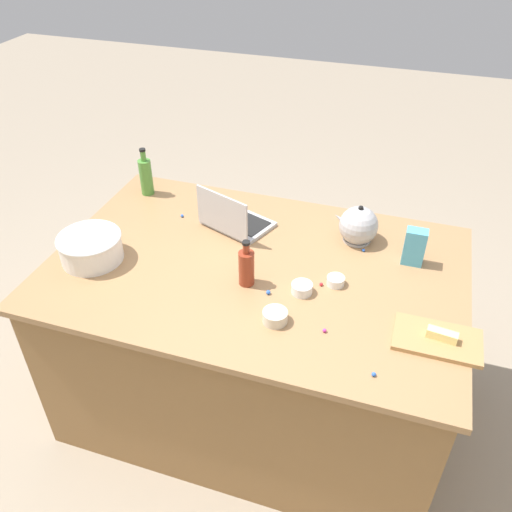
# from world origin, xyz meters

# --- Properties ---
(ground_plane) EXTENTS (12.00, 12.00, 0.00)m
(ground_plane) POSITION_xyz_m (0.00, 0.00, 0.00)
(ground_plane) COLOR gray
(island_counter) EXTENTS (1.80, 1.19, 0.90)m
(island_counter) POSITION_xyz_m (0.00, 0.00, 0.45)
(island_counter) COLOR olive
(island_counter) RESTS_ON ground
(laptop) EXTENTS (0.37, 0.32, 0.22)m
(laptop) POSITION_xyz_m (0.20, -0.25, 0.95)
(laptop) COLOR #B7B7BC
(laptop) RESTS_ON island_counter
(mixing_bowl_large) EXTENTS (0.28, 0.28, 0.12)m
(mixing_bowl_large) POSITION_xyz_m (0.70, 0.18, 0.96)
(mixing_bowl_large) COLOR white
(mixing_bowl_large) RESTS_ON island_counter
(bottle_olive) EXTENTS (0.07, 0.07, 0.26)m
(bottle_olive) POSITION_xyz_m (0.74, -0.42, 1.00)
(bottle_olive) COLOR #4C8C38
(bottle_olive) RESTS_ON island_counter
(bottle_soy) EXTENTS (0.07, 0.07, 0.21)m
(bottle_soy) POSITION_xyz_m (0.00, 0.13, 0.98)
(bottle_soy) COLOR maroon
(bottle_soy) RESTS_ON island_counter
(kettle) EXTENTS (0.21, 0.18, 0.20)m
(kettle) POSITION_xyz_m (-0.39, -0.33, 0.98)
(kettle) COLOR #ADADB2
(kettle) RESTS_ON island_counter
(cutting_board) EXTENTS (0.32, 0.19, 0.02)m
(cutting_board) POSITION_xyz_m (-0.78, 0.23, 0.91)
(cutting_board) COLOR #AD7F4C
(cutting_board) RESTS_ON island_counter
(butter_stick_left) EXTENTS (0.11, 0.05, 0.04)m
(butter_stick_left) POSITION_xyz_m (-0.79, 0.23, 0.94)
(butter_stick_left) COLOR #F4E58C
(butter_stick_left) RESTS_ON cutting_board
(ramekin_small) EXTENTS (0.07, 0.07, 0.04)m
(ramekin_small) POSITION_xyz_m (-0.36, 0.02, 0.92)
(ramekin_small) COLOR white
(ramekin_small) RESTS_ON island_counter
(ramekin_medium) EXTENTS (0.09, 0.09, 0.04)m
(ramekin_medium) POSITION_xyz_m (-0.24, 0.12, 0.92)
(ramekin_medium) COLOR white
(ramekin_medium) RESTS_ON island_counter
(ramekin_wide) EXTENTS (0.10, 0.10, 0.05)m
(ramekin_wide) POSITION_xyz_m (-0.18, 0.31, 0.92)
(ramekin_wide) COLOR beige
(ramekin_wide) RESTS_ON island_counter
(candy_bag) EXTENTS (0.09, 0.06, 0.17)m
(candy_bag) POSITION_xyz_m (-0.65, -0.23, 0.99)
(candy_bag) COLOR #4CA5CC
(candy_bag) RESTS_ON island_counter
(candy_0) EXTENTS (0.02, 0.02, 0.02)m
(candy_0) POSITION_xyz_m (0.35, -0.27, 0.91)
(candy_0) COLOR orange
(candy_0) RESTS_ON island_counter
(candy_1) EXTENTS (0.02, 0.02, 0.02)m
(candy_1) POSITION_xyz_m (-0.37, 0.31, 0.91)
(candy_1) COLOR #CC3399
(candy_1) RESTS_ON island_counter
(candy_2) EXTENTS (0.01, 0.01, 0.01)m
(candy_2) POSITION_xyz_m (0.47, -0.26, 0.91)
(candy_2) COLOR blue
(candy_2) RESTS_ON island_counter
(candy_3) EXTENTS (0.01, 0.01, 0.01)m
(candy_3) POSITION_xyz_m (-0.30, 0.05, 0.91)
(candy_3) COLOR red
(candy_3) RESTS_ON island_counter
(candy_4) EXTENTS (0.02, 0.02, 0.02)m
(candy_4) POSITION_xyz_m (-0.11, 0.17, 0.91)
(candy_4) COLOR blue
(candy_4) RESTS_ON island_counter
(candy_5) EXTENTS (0.01, 0.01, 0.01)m
(candy_5) POSITION_xyz_m (-0.43, -0.25, 0.91)
(candy_5) COLOR blue
(candy_5) RESTS_ON island_counter
(candy_6) EXTENTS (0.02, 0.02, 0.02)m
(candy_6) POSITION_xyz_m (-0.58, 0.47, 0.91)
(candy_6) COLOR blue
(candy_6) RESTS_ON island_counter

